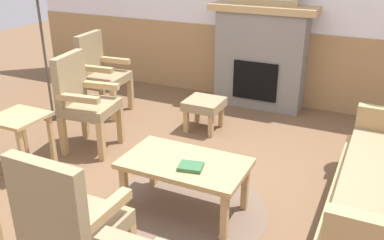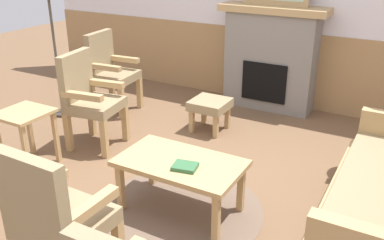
{
  "view_description": "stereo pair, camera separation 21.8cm",
  "coord_description": "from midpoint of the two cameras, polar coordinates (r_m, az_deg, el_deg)",
  "views": [
    {
      "loc": [
        1.46,
        -2.71,
        1.99
      ],
      "look_at": [
        0.0,
        0.35,
        0.55
      ],
      "focal_mm": 39.66,
      "sensor_mm": 36.0,
      "label": 1
    },
    {
      "loc": [
        1.66,
        -2.61,
        1.99
      ],
      "look_at": [
        0.0,
        0.35,
        0.55
      ],
      "focal_mm": 39.66,
      "sensor_mm": 36.0,
      "label": 2
    }
  ],
  "objects": [
    {
      "name": "side_table",
      "position": [
        4.16,
        -23.53,
        -0.96
      ],
      "size": [
        0.44,
        0.44,
        0.55
      ],
      "color": "tan",
      "rests_on": "ground_plane"
    },
    {
      "name": "armchair_by_window_left",
      "position": [
        5.3,
        -13.42,
        6.51
      ],
      "size": [
        0.52,
        0.52,
        0.98
      ],
      "color": "tan",
      "rests_on": "ground_plane"
    },
    {
      "name": "armchair_near_fireplace",
      "position": [
        4.39,
        -15.83,
        2.79
      ],
      "size": [
        0.55,
        0.55,
        0.98
      ],
      "color": "tan",
      "rests_on": "ground_plane"
    },
    {
      "name": "wall_back",
      "position": [
        5.52,
        9.31,
        15.68
      ],
      "size": [
        7.2,
        0.14,
        2.7
      ],
      "color": "white",
      "rests_on": "ground_plane"
    },
    {
      "name": "coffee_table",
      "position": [
        3.27,
        -2.9,
        -6.41
      ],
      "size": [
        0.96,
        0.56,
        0.44
      ],
      "color": "tan",
      "rests_on": "ground_plane"
    },
    {
      "name": "footstool",
      "position": [
        4.73,
        0.32,
        1.87
      ],
      "size": [
        0.4,
        0.4,
        0.36
      ],
      "color": "tan",
      "rests_on": "ground_plane"
    },
    {
      "name": "book_on_table",
      "position": [
        3.14,
        -2.18,
        -6.32
      ],
      "size": [
        0.2,
        0.18,
        0.03
      ],
      "primitive_type": "cube",
      "rotation": [
        0.0,
        0.0,
        0.2
      ],
      "color": "#33663D",
      "rests_on": "coffee_table"
    },
    {
      "name": "ground_plane",
      "position": [
        3.67,
        -4.12,
        -9.9
      ],
      "size": [
        14.0,
        14.0,
        0.0
      ],
      "primitive_type": "plane",
      "color": "brown"
    },
    {
      "name": "armchair_front_left",
      "position": [
        2.57,
        -18.71,
        -12.79
      ],
      "size": [
        0.49,
        0.49,
        0.98
      ],
      "color": "tan",
      "rests_on": "ground_plane"
    },
    {
      "name": "fireplace",
      "position": [
        5.41,
        8.08,
        8.49
      ],
      "size": [
        1.3,
        0.44,
        1.28
      ],
      "color": "gray",
      "rests_on": "ground_plane"
    },
    {
      "name": "round_rug",
      "position": [
        3.48,
        -2.77,
        -11.91
      ],
      "size": [
        1.32,
        1.32,
        0.01
      ],
      "primitive_type": "cylinder",
      "color": "brown",
      "rests_on": "ground_plane"
    }
  ]
}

